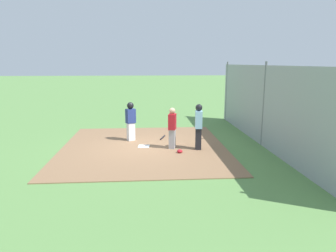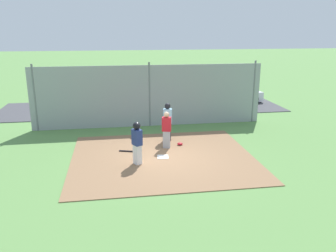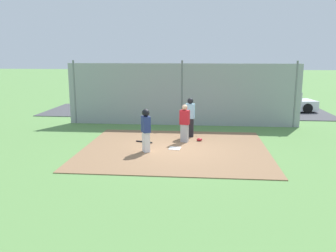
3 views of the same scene
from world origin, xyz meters
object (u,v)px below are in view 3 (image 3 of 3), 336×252
(home_plate, at_px, (175,148))
(parked_car_white, at_px, (281,102))
(catcher, at_px, (185,123))
(parked_car_silver, at_px, (132,102))
(umpire, at_px, (190,116))
(baseball_bat, at_px, (144,142))
(catcher_mask, at_px, (199,140))
(parked_car_green, at_px, (189,103))
(runner, at_px, (146,128))

(home_plate, distance_m, parked_car_white, 11.46)
(catcher, relative_size, parked_car_silver, 0.38)
(umpire, height_order, baseball_bat, umpire)
(catcher, bearing_deg, parked_car_silver, -139.19)
(catcher, bearing_deg, catcher_mask, 124.97)
(home_plate, relative_size, parked_car_green, 0.10)
(catcher, relative_size, parked_car_white, 0.36)
(catcher, bearing_deg, parked_car_white, 161.39)
(catcher_mask, bearing_deg, baseball_bat, 12.18)
(baseball_bat, bearing_deg, parked_car_silver, -57.74)
(umpire, xyz_separation_m, runner, (1.57, 2.63, 0.02))
(home_plate, xyz_separation_m, catcher_mask, (-0.96, -1.33, 0.05))
(parked_car_green, bearing_deg, baseball_bat, 71.14)
(baseball_bat, xyz_separation_m, parked_car_silver, (2.17, -8.32, 0.55))
(parked_car_white, xyz_separation_m, parked_car_green, (5.84, 1.01, 0.00))
(parked_car_green, relative_size, parked_car_silver, 1.04)
(parked_car_silver, bearing_deg, home_plate, -68.04)
(catcher, height_order, umpire, umpire)
(home_plate, xyz_separation_m, runner, (1.05, 0.54, 0.93))
(runner, xyz_separation_m, parked_car_green, (-1.30, -9.22, -0.35))
(runner, bearing_deg, parked_car_silver, 75.72)
(catcher_mask, distance_m, parked_car_white, 9.82)
(umpire, distance_m, runner, 3.07)
(catcher, height_order, parked_car_white, catcher)
(catcher, height_order, parked_car_silver, catcher)
(home_plate, xyz_separation_m, catcher, (-0.32, -1.10, 0.81))
(parked_car_green, bearing_deg, home_plate, 81.04)
(catcher, height_order, parked_car_green, catcher)
(runner, bearing_deg, catcher_mask, 14.42)
(parked_car_silver, bearing_deg, catcher, -63.54)
(umpire, relative_size, baseball_bat, 2.34)
(home_plate, relative_size, catcher, 0.28)
(parked_car_white, height_order, parked_car_silver, same)
(baseball_bat, xyz_separation_m, parked_car_white, (-7.44, -8.86, 0.55))
(home_plate, relative_size, parked_car_silver, 0.10)
(baseball_bat, height_order, parked_car_silver, parked_car_silver)
(umpire, relative_size, parked_car_white, 0.39)
(home_plate, bearing_deg, parked_car_silver, -68.94)
(umpire, bearing_deg, home_plate, -6.75)
(umpire, height_order, parked_car_silver, umpire)
(home_plate, xyz_separation_m, baseball_bat, (1.35, -0.83, 0.02))
(umpire, xyz_separation_m, parked_car_silver, (4.05, -7.06, -0.34))
(catcher, xyz_separation_m, umpire, (-0.20, -0.99, 0.10))
(catcher_mask, distance_m, parked_car_silver, 9.03)
(parked_car_silver, bearing_deg, parked_car_white, 4.10)
(catcher, distance_m, parked_car_white, 10.34)
(home_plate, height_order, parked_car_green, parked_car_green)
(parked_car_white, relative_size, parked_car_green, 1.01)
(baseball_bat, distance_m, parked_car_green, 8.03)
(runner, xyz_separation_m, baseball_bat, (0.30, -1.37, -0.91))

